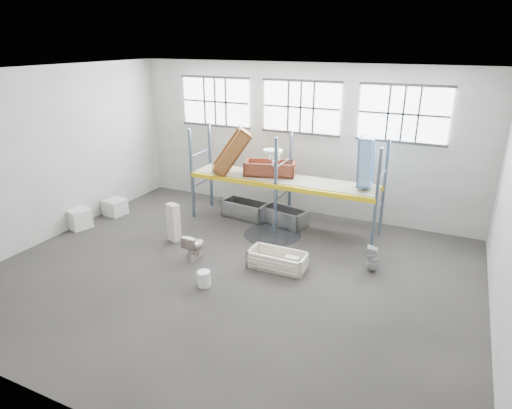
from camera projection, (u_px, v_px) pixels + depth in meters
The scene contains 33 objects.
floor at pixel (231, 275), 11.32m from camera, with size 12.00×10.00×0.10m, color #4C4541.
ceiling at pixel (227, 70), 9.51m from camera, with size 12.00×10.00×0.10m, color silver.
wall_back at pixel (301, 140), 14.68m from camera, with size 12.00×0.10×5.00m, color #A6A29B.
wall_front at pixel (58, 281), 6.14m from camera, with size 12.00×0.10×5.00m, color #B8B4AA.
wall_left at pixel (48, 155), 12.82m from camera, with size 0.10×10.00×5.00m, color #A39F97.
window_left at pixel (216, 102), 15.47m from camera, with size 2.60×0.04×1.60m, color white.
window_mid at pixel (301, 107), 14.20m from camera, with size 2.60×0.04×1.60m, color white.
window_right at pixel (403, 114), 12.93m from camera, with size 2.60×0.04×1.60m, color white.
rack_upright_la at pixel (192, 174), 14.41m from camera, with size 0.08×0.08×3.00m, color slate.
rack_upright_lb at pixel (210, 165), 15.43m from camera, with size 0.08×0.08×3.00m, color slate.
rack_upright_ma at pixel (276, 187), 13.22m from camera, with size 0.08×0.08×3.00m, color slate.
rack_upright_mb at pixel (290, 176), 14.23m from camera, with size 0.08×0.08×3.00m, color slate.
rack_upright_ra at pixel (376, 201), 12.03m from camera, with size 0.08×0.08×3.00m, color slate.
rack_upright_rb at pixel (384, 189), 13.04m from camera, with size 0.08×0.08×3.00m, color slate.
rack_beam_front at pixel (276, 187), 13.22m from camera, with size 6.00×0.10×0.14m, color yellow.
rack_beam_back at pixel (290, 176), 14.23m from camera, with size 6.00×0.10×0.14m, color yellow.
shelf_deck at pixel (283, 179), 13.70m from camera, with size 5.90×1.10×0.03m, color gray.
wet_patch at pixel (272, 234), 13.58m from camera, with size 1.80×1.80×0.00m, color black.
bathtub_beige at pixel (278, 260), 11.53m from camera, with size 1.53×0.72×0.45m, color #EFDEC6, non-canonical shape.
cistern_spare at pixel (292, 263), 11.25m from camera, with size 0.37×0.18×0.36m, color beige.
sink_in_tub at pixel (255, 262), 11.57m from camera, with size 0.47×0.47×0.16m, color beige.
toilet_beige at pixel (194, 246), 12.02m from camera, with size 0.40×0.71×0.72m, color beige.
cistern_tall at pixel (174, 223), 12.97m from camera, with size 0.37×0.24×1.16m, color beige.
toilet_white at pixel (373, 259), 11.31m from camera, with size 0.32×0.32×0.71m, color silver.
steel_tub_left at pixel (246, 209), 14.79m from camera, with size 1.54×0.72×0.56m, color #A2A4A8, non-canonical shape.
steel_tub_right at pixel (284, 217), 14.23m from camera, with size 1.46×0.68×0.54m, color #BABCC1, non-canonical shape.
rust_tub_flat at pixel (270, 168), 13.94m from camera, with size 1.60×0.75×0.45m, color maroon, non-canonical shape.
rust_tub_tilted at pixel (232, 152), 14.03m from camera, with size 1.60×0.75×0.45m, color #954E1B, non-canonical shape.
sink_on_shelf at pixel (273, 165), 13.30m from camera, with size 0.58×0.45×0.52m, color white.
blue_tub_upright at pixel (366, 162), 12.50m from camera, with size 1.42×0.66×0.40m, color #87B4E9, non-canonical shape.
bucket at pixel (204, 279), 10.70m from camera, with size 0.33×0.33×0.38m, color white.
carton_near at pixel (78, 218), 14.00m from camera, with size 0.73×0.62×0.62m, color white.
carton_far at pixel (115, 207), 15.04m from camera, with size 0.63×0.63×0.53m, color silver.
Camera 1 is at (4.80, -8.71, 5.68)m, focal length 30.71 mm.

